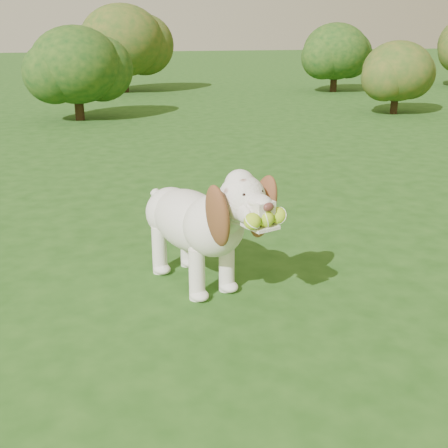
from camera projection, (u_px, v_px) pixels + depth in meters
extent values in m
plane|color=#1D4614|center=(232.00, 326.00, 3.08)|extent=(80.00, 80.00, 0.00)
ellipsoid|color=white|center=(190.00, 221.00, 3.50)|extent=(0.58, 0.79, 0.38)
ellipsoid|color=white|center=(214.00, 226.00, 3.28)|extent=(0.46, 0.46, 0.36)
ellipsoid|color=white|center=(171.00, 212.00, 3.70)|extent=(0.42, 0.42, 0.33)
cylinder|color=white|center=(227.00, 217.00, 3.14)|extent=(0.28, 0.34, 0.29)
sphere|color=white|center=(242.00, 199.00, 2.98)|extent=(0.33, 0.33, 0.26)
sphere|color=white|center=(240.00, 185.00, 2.98)|extent=(0.21, 0.21, 0.17)
cube|color=white|center=(259.00, 206.00, 2.87)|extent=(0.15, 0.18, 0.07)
ellipsoid|color=#592D28|center=(269.00, 207.00, 2.80)|extent=(0.07, 0.06, 0.05)
cube|color=white|center=(260.00, 226.00, 2.89)|extent=(0.18, 0.20, 0.02)
ellipsoid|color=brown|center=(218.00, 216.00, 2.94)|extent=(0.19, 0.27, 0.40)
ellipsoid|color=brown|center=(263.00, 207.00, 3.10)|extent=(0.21, 0.24, 0.40)
cylinder|color=white|center=(160.00, 200.00, 3.80)|extent=(0.12, 0.19, 0.14)
cylinder|color=white|center=(197.00, 274.00, 3.33)|extent=(0.12, 0.12, 0.32)
cylinder|color=white|center=(227.00, 266.00, 3.45)|extent=(0.12, 0.12, 0.32)
cylinder|color=white|center=(159.00, 250.00, 3.70)|extent=(0.12, 0.12, 0.32)
cylinder|color=white|center=(187.00, 243.00, 3.82)|extent=(0.12, 0.12, 0.32)
sphere|color=#BCEA23|center=(252.00, 221.00, 2.80)|extent=(0.11, 0.11, 0.09)
sphere|color=#BCEA23|center=(266.00, 218.00, 2.84)|extent=(0.11, 0.11, 0.09)
sphere|color=#BCEA23|center=(278.00, 215.00, 2.89)|extent=(0.11, 0.11, 0.09)
cylinder|color=#382314|center=(124.00, 78.00, 14.30)|extent=(0.22, 0.22, 0.69)
ellipsoid|color=#123D14|center=(122.00, 40.00, 14.00)|extent=(2.08, 2.08, 1.76)
cylinder|color=#382314|center=(79.00, 105.00, 9.93)|extent=(0.16, 0.16, 0.52)
ellipsoid|color=#123D14|center=(76.00, 65.00, 9.70)|extent=(1.56, 1.56, 1.32)
cylinder|color=#382314|center=(394.00, 102.00, 10.69)|extent=(0.13, 0.13, 0.43)
ellipsoid|color=#123D14|center=(397.00, 71.00, 10.50)|extent=(1.30, 1.30, 1.11)
cylinder|color=#382314|center=(334.00, 81.00, 14.44)|extent=(0.17, 0.17, 0.55)
ellipsoid|color=#123D14|center=(336.00, 51.00, 14.20)|extent=(1.64, 1.64, 1.40)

